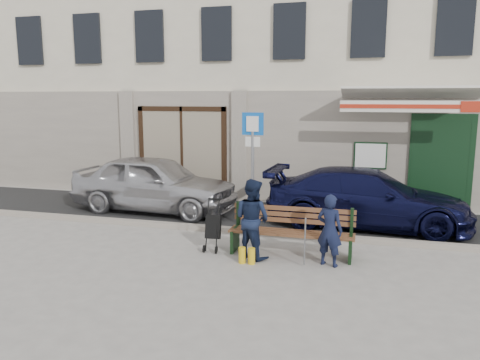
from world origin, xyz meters
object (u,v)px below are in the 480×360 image
at_px(parking_sign, 253,152).
at_px(stroller, 213,228).
at_px(man, 330,230).
at_px(woman, 252,218).
at_px(car_navy, 367,198).
at_px(car_silver, 155,183).
at_px(bench, 289,232).

distance_m(parking_sign, stroller, 2.12).
height_order(parking_sign, man, parking_sign).
height_order(parking_sign, woman, parking_sign).
bearing_deg(car_navy, man, 170.43).
distance_m(car_silver, stroller, 3.73).
bearing_deg(parking_sign, woman, -70.88).
xyz_separation_m(car_navy, man, (-0.64, -2.90, -0.02)).
distance_m(car_navy, woman, 3.52).
relative_size(car_silver, bench, 1.86).
distance_m(car_silver, man, 5.69).
bearing_deg(car_silver, car_navy, -86.91).
bearing_deg(bench, parking_sign, 125.92).
relative_size(bench, stroller, 2.34).
bearing_deg(parking_sign, stroller, -99.15).
distance_m(woman, stroller, 0.93).
height_order(car_navy, parking_sign, parking_sign).
bearing_deg(man, stroller, 10.84).
height_order(car_silver, man, car_silver).
distance_m(car_silver, parking_sign, 3.33).
height_order(car_navy, man, car_navy).
relative_size(car_silver, car_navy, 0.95).
height_order(car_navy, stroller, car_navy).
xyz_separation_m(parking_sign, woman, (0.43, -1.80, -1.04)).
relative_size(car_navy, woman, 3.09).
bearing_deg(car_silver, bench, -118.83).
bearing_deg(stroller, bench, -1.05).
relative_size(man, woman, 0.87).
bearing_deg(car_silver, man, -117.62).
bearing_deg(car_navy, car_silver, 91.92).
bearing_deg(woman, car_silver, -14.78).
relative_size(bench, woman, 1.58).
distance_m(car_navy, bench, 2.91).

